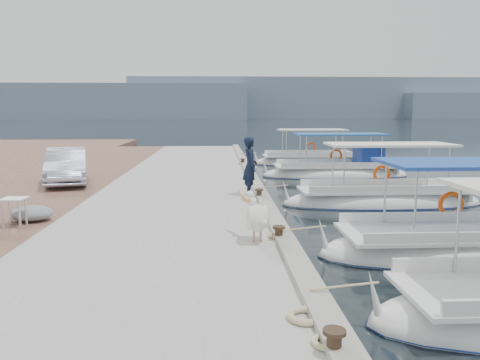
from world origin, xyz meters
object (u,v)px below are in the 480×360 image
fishing_caique_c (382,201)px  fishing_caique_e (309,162)px  fisherman (250,166)px  parked_car (67,166)px  pelican (257,217)px  fishing_caique_b (460,250)px  fishing_caique_d (337,173)px

fishing_caique_c → fishing_caique_e: bearing=90.6°
fisherman → parked_car: (-7.14, 3.04, -0.30)m
pelican → fisherman: size_ratio=0.69×
fishing_caique_b → parked_car: 14.51m
fishing_caique_d → pelican: fishing_caique_d is taller
fishing_caique_d → fisherman: size_ratio=3.82×
fishing_caique_e → pelican: bearing=-104.4°
pelican → parked_car: parked_car is taller
fishing_caique_d → fishing_caique_c: bearing=-92.0°
fishing_caique_c → fisherman: bearing=-173.5°
fishing_caique_e → fishing_caique_b: bearing=-90.4°
fishing_caique_c → parked_car: bearing=168.3°
fishing_caique_b → fishing_caique_d: same height
fishing_caique_e → fisherman: size_ratio=3.53×
fishing_caique_c → pelican: (-5.10, -6.30, 0.94)m
fisherman → pelican: bearing=168.2°
fishing_caique_b → fishing_caique_d: bearing=87.7°
fishing_caique_c → parked_car: size_ratio=1.71×
parked_car → fishing_caique_d: bearing=6.7°
fishing_caique_e → pelican: (-4.98, -19.41, 0.94)m
fishing_caique_b → pelican: (-4.83, -0.30, 0.94)m
fishing_caique_c → fishing_caique_b: bearing=-92.6°
fishing_caique_c → fishing_caique_d: size_ratio=0.96×
fishing_caique_b → pelican: 4.93m
fishing_caique_d → pelican: (-5.37, -13.72, 0.87)m
fishing_caique_d → parked_car: size_ratio=1.79×
fisherman → fishing_caique_b: bearing=-149.2°
fishing_caique_b → pelican: bearing=-176.5°
fishing_caique_b → fisherman: bearing=130.1°
fishing_caique_c → pelican: fishing_caique_c is taller
fishing_caique_c → fishing_caique_e: (-0.13, 13.11, -0.00)m
parked_car → fisherman: bearing=-38.3°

